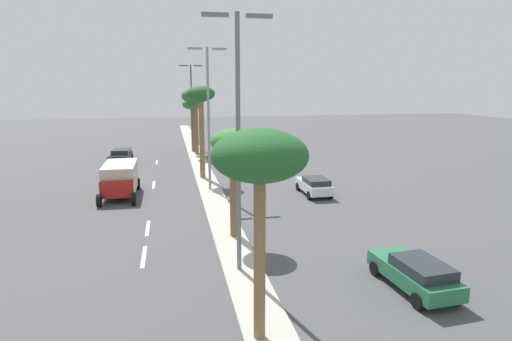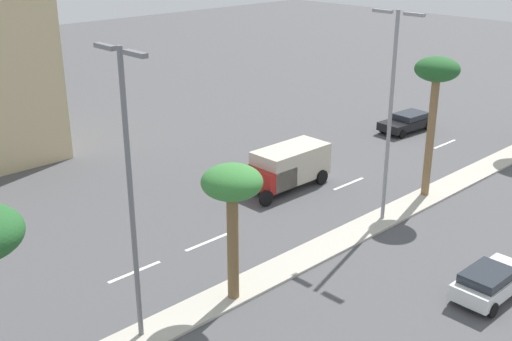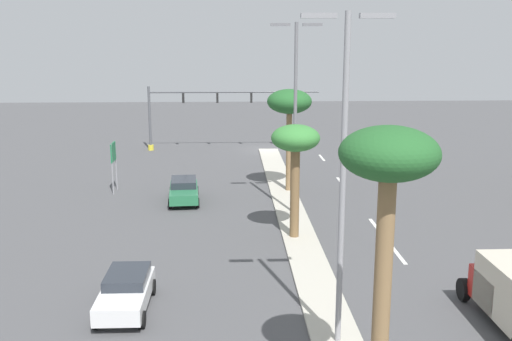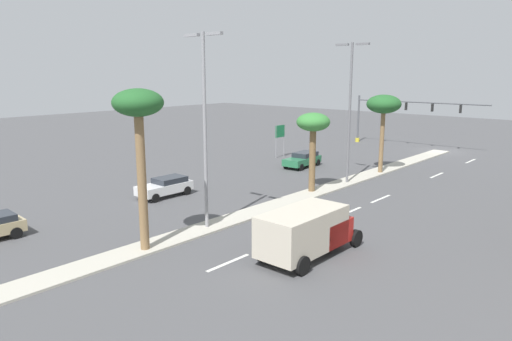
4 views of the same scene
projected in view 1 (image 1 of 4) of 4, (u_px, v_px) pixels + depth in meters
name	position (u px, v px, depth m)	size (l,w,h in m)	color
ground_plane	(212.00, 193.00, 33.24)	(160.00, 160.00, 0.00)	#4C4C4F
median_curb	(202.00, 168.00, 42.96)	(1.80, 91.17, 0.12)	#B7B2A3
lane_stripe_trailing	(144.00, 257.00, 21.02)	(0.20, 2.80, 0.01)	silver
lane_stripe_mid	(148.00, 228.00, 25.18)	(0.20, 2.80, 0.01)	silver
lane_stripe_center	(154.00, 185.00, 35.98)	(0.20, 2.80, 0.01)	silver
lane_stripe_leading	(157.00, 162.00, 46.67)	(0.20, 2.80, 0.01)	silver
palm_tree_outboard	(260.00, 161.00, 12.99)	(2.99, 2.99, 6.91)	olive
palm_tree_center	(234.00, 148.00, 22.69)	(2.49, 2.49, 5.92)	brown
palm_tree_near	(201.00, 100.00, 37.10)	(2.47, 2.47, 8.10)	olive
palm_tree_mid	(195.00, 98.00, 50.08)	(3.28, 3.28, 7.81)	brown
palm_tree_left	(192.00, 107.00, 52.27)	(2.45, 2.45, 6.52)	brown
street_lamp_trailing	(238.00, 128.00, 18.11)	(2.90, 0.24, 11.09)	slate
street_lamp_near	(208.00, 109.00, 32.93)	(2.90, 0.24, 10.98)	gray
street_lamp_far	(192.00, 100.00, 56.17)	(2.90, 0.24, 10.74)	#515459
sedan_silver_mid	(223.00, 137.00, 62.88)	(2.05, 3.88, 1.42)	#B2B2B7
sedan_white_center	(314.00, 185.00, 32.69)	(1.89, 4.12, 1.38)	silver
sedan_tan_leading	(273.00, 159.00, 44.54)	(2.07, 4.17, 1.34)	tan
sedan_black_near	(121.00, 155.00, 46.47)	(2.34, 4.66, 1.36)	black
sedan_green_trailing	(415.00, 273.00, 17.49)	(2.16, 4.44, 1.39)	#287047
box_truck	(120.00, 179.00, 32.20)	(2.59, 6.05, 2.44)	#B21E19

